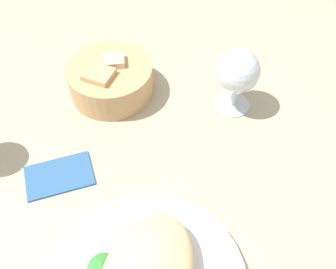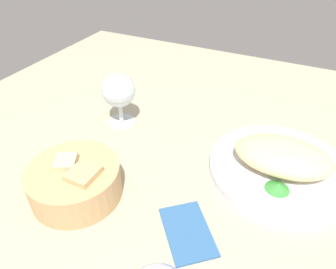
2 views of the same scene
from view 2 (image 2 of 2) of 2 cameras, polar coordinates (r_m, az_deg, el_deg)
ground_plane at (r=57.16cm, az=4.38°, el=-12.65°), size 140.00×140.00×2.00cm
plate at (r=64.77cm, az=20.06°, el=-5.97°), size 27.64×27.64×1.40cm
omelette at (r=62.70cm, az=20.68°, el=-3.74°), size 19.22×13.07×5.20cm
lettuce_garnish at (r=58.98cm, az=19.76°, el=-9.09°), size 4.48×4.48×1.28cm
bread_basket at (r=57.18cm, az=-16.84°, el=-8.32°), size 16.22×16.22×7.46cm
wine_glass_near at (r=71.38cm, az=-9.19°, el=7.81°), size 7.81×7.81×12.69cm
folded_napkin at (r=51.74cm, az=3.68°, el=-17.46°), size 12.46×12.91×0.80cm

